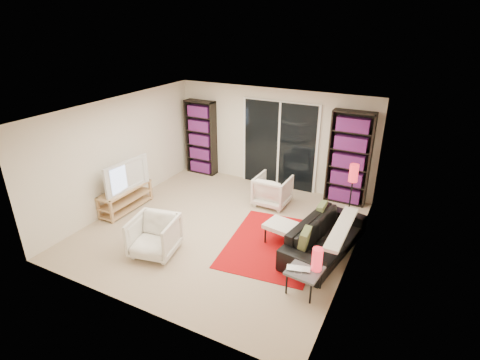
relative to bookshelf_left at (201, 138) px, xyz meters
name	(u,v)px	position (x,y,z in m)	size (l,w,h in m)	color
floor	(222,229)	(1.95, -2.33, -0.98)	(5.00, 5.00, 0.00)	tan
wall_back	(272,138)	(1.95, 0.17, 0.22)	(5.00, 0.02, 2.40)	silver
wall_front	(128,238)	(1.95, -4.83, 0.22)	(5.00, 0.02, 2.40)	silver
wall_left	(121,153)	(-0.55, -2.33, 0.22)	(0.02, 5.00, 2.40)	silver
wall_right	(356,201)	(4.45, -2.33, 0.22)	(0.02, 5.00, 2.40)	silver
ceiling	(219,110)	(1.95, -2.33, 1.42)	(5.00, 5.00, 0.02)	white
sliding_door	(279,146)	(2.15, 0.13, 0.07)	(1.92, 0.08, 2.16)	white
bookshelf_left	(201,138)	(0.00, 0.00, 0.00)	(0.80, 0.30, 1.95)	black
bookshelf_right	(349,159)	(3.85, 0.00, 0.07)	(0.90, 0.30, 2.10)	black
tv_stand	(126,198)	(-0.33, -2.57, -0.71)	(0.42, 1.30, 0.50)	#D4B67B
tv	(123,175)	(-0.31, -2.57, -0.15)	(1.15, 0.15, 0.66)	black
rug	(273,244)	(3.07, -2.38, -0.97)	(1.60, 2.17, 0.01)	#AF0A0C
sofa	(325,237)	(3.98, -2.17, -0.68)	(2.04, 0.80, 0.60)	black
armchair_back	(272,190)	(2.42, -0.88, -0.63)	(0.73, 0.75, 0.68)	silver
armchair_front	(154,236)	(1.31, -3.61, -0.62)	(0.76, 0.78, 0.71)	silver
ottoman	(282,227)	(3.19, -2.26, -0.63)	(0.67, 0.58, 0.40)	silver
side_table	(305,272)	(3.99, -3.37, -0.62)	(0.54, 0.54, 0.40)	#4D4E53
laptop	(298,271)	(3.92, -3.46, -0.56)	(0.36, 0.23, 0.03)	silver
table_lamp	(317,259)	(4.14, -3.28, -0.39)	(0.16, 0.16, 0.37)	red
floor_lamp	(353,180)	(4.14, -0.97, 0.01)	(0.20, 0.20, 1.30)	black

